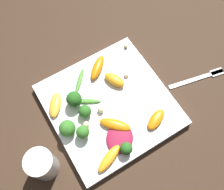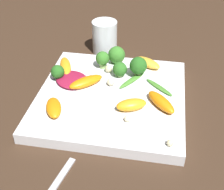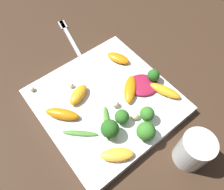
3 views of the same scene
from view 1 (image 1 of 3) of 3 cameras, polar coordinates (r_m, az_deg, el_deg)
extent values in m
plane|color=#382619|center=(0.71, -0.52, -2.58)|extent=(2.40, 2.40, 0.00)
cube|color=white|center=(0.70, -0.53, -2.23)|extent=(0.31, 0.31, 0.02)
cylinder|color=white|center=(0.64, -14.94, -14.41)|extent=(0.07, 0.07, 0.09)
cube|color=#B2B2B7|center=(0.78, 17.91, 3.42)|extent=(0.17, 0.05, 0.01)
cube|color=#B2B2B7|center=(0.81, 21.89, 4.66)|extent=(0.04, 0.03, 0.01)
ellipsoid|color=maroon|center=(0.65, 1.69, -9.36)|extent=(0.10, 0.10, 0.01)
ellipsoid|color=orange|center=(0.67, 9.57, -5.26)|extent=(0.07, 0.05, 0.02)
ellipsoid|color=orange|center=(0.66, 0.72, -6.50)|extent=(0.08, 0.08, 0.02)
ellipsoid|color=orange|center=(0.72, -3.18, 6.00)|extent=(0.08, 0.07, 0.02)
ellipsoid|color=orange|center=(0.70, 0.56, 3.31)|extent=(0.05, 0.07, 0.02)
ellipsoid|color=#FCAD33|center=(0.69, -12.25, -2.13)|extent=(0.06, 0.07, 0.02)
ellipsoid|color=orange|center=(0.64, -0.63, -13.63)|extent=(0.08, 0.05, 0.02)
cylinder|color=#84AD5B|center=(0.66, -6.24, -8.41)|extent=(0.02, 0.02, 0.02)
sphere|color=#387A28|center=(0.64, -6.39, -8.01)|extent=(0.03, 0.03, 0.03)
cylinder|color=#84AD5B|center=(0.69, -8.08, -1.50)|extent=(0.02, 0.02, 0.02)
sphere|color=#26601E|center=(0.67, -8.29, -0.87)|extent=(0.04, 0.04, 0.04)
cylinder|color=#84AD5B|center=(0.64, 3.04, -11.83)|extent=(0.01, 0.01, 0.01)
sphere|color=#26601E|center=(0.63, 3.11, -11.55)|extent=(0.03, 0.03, 0.03)
cylinder|color=#84AD5B|center=(0.67, -9.49, -7.56)|extent=(0.01, 0.01, 0.01)
sphere|color=#387A28|center=(0.65, -9.71, -7.16)|extent=(0.04, 0.04, 0.04)
cylinder|color=#84AD5B|center=(0.67, -5.80, -3.96)|extent=(0.01, 0.01, 0.01)
sphere|color=#2D6B23|center=(0.66, -5.91, -3.55)|extent=(0.03, 0.03, 0.03)
ellipsoid|color=#47842D|center=(0.69, -5.90, -1.34)|extent=(0.08, 0.06, 0.01)
ellipsoid|color=#47842D|center=(0.72, -7.08, 3.10)|extent=(0.06, 0.07, 0.01)
sphere|color=beige|center=(0.66, -5.68, -6.41)|extent=(0.02, 0.02, 0.02)
sphere|color=beige|center=(0.72, 3.17, 4.35)|extent=(0.01, 0.01, 0.01)
sphere|color=beige|center=(0.77, 3.07, 10.60)|extent=(0.01, 0.01, 0.01)
sphere|color=beige|center=(0.67, -2.43, -3.20)|extent=(0.02, 0.02, 0.02)
camera|label=2|loc=(0.76, 39.89, 36.97)|focal=50.00mm
camera|label=3|loc=(0.43, -44.37, 23.98)|focal=35.00mm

